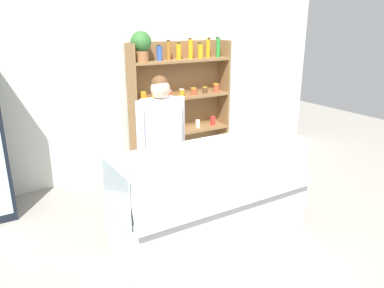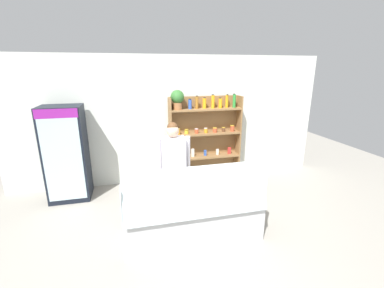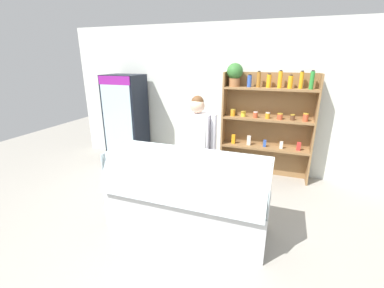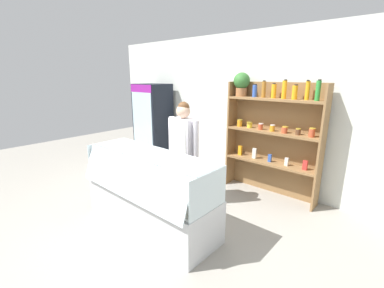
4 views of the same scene
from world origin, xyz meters
name	(u,v)px [view 2 (image 2 of 4)]	position (x,y,z in m)	size (l,w,h in m)	color
ground_plane	(197,233)	(0.00, 0.00, 0.00)	(12.00, 12.00, 0.00)	gray
back_wall	(172,120)	(0.00, 2.14, 1.35)	(6.80, 0.10, 2.70)	silver
drinks_fridge	(66,154)	(-2.08, 1.69, 0.89)	(0.72, 0.61, 1.79)	black
shelving_unit	(201,130)	(0.59, 1.90, 1.14)	(1.55, 0.29, 2.01)	olive
deli_display_case	(192,218)	(-0.09, -0.07, 0.31)	(1.97, 0.72, 1.01)	silver
shop_clerk	(173,161)	(-0.23, 0.72, 0.93)	(0.58, 0.25, 1.59)	#4C4233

